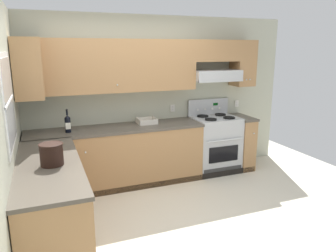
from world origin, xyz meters
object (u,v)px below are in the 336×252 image
(bucket, at_px, (52,154))
(wine_bottle, at_px, (68,123))
(stove, at_px, (215,143))
(bowl, at_px, (147,122))

(bucket, bearing_deg, wine_bottle, 78.56)
(stove, height_order, bowl, stove)
(wine_bottle, relative_size, bowl, 1.14)
(bowl, distance_m, bucket, 2.03)
(wine_bottle, bearing_deg, bucket, -101.44)
(stove, relative_size, wine_bottle, 3.66)
(bowl, height_order, bucket, bucket)
(bowl, relative_size, bucket, 1.21)
(stove, bearing_deg, bowl, 175.65)
(bowl, xyz_separation_m, bucket, (-1.45, -1.42, 0.09))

